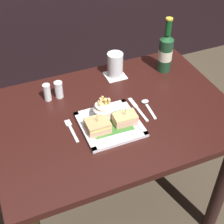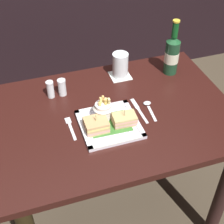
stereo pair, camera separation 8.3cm
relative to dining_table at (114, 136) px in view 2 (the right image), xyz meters
The scene contains 14 objects.
ground_plane 0.62m from the dining_table, ahead, with size 6.00×6.00×0.00m, color #423729.
dining_table is the anchor object (origin of this frame).
square_plate 0.18m from the dining_table, 123.73° to the right, with size 0.24×0.24×0.02m.
sandwich_half_left 0.23m from the dining_table, 141.57° to the right, with size 0.10×0.08×0.08m.
sandwich_half_right 0.20m from the dining_table, 80.49° to the right, with size 0.10×0.07×0.07m.
fries_cup 0.22m from the dining_table, 158.14° to the right, with size 0.09×0.09×0.11m.
beer_bottle 0.50m from the dining_table, 30.12° to the left, with size 0.07×0.07×0.28m.
drink_coaster 0.32m from the dining_table, 65.89° to the left, with size 0.10×0.10×0.00m, color silver.
water_glass 0.35m from the dining_table, 65.89° to the left, with size 0.08×0.08×0.12m.
fork 0.26m from the dining_table, behind, with size 0.02×0.14×0.00m.
knife 0.19m from the dining_table, ahead, with size 0.02×0.17×0.00m.
spoon 0.22m from the dining_table, ahead, with size 0.03×0.13×0.01m.
salt_shaker 0.37m from the dining_table, 140.37° to the left, with size 0.04×0.04×0.08m.
pepper_shaker 0.33m from the dining_table, 133.17° to the left, with size 0.04×0.04×0.08m.
Camera 2 is at (-0.35, -1.04, 1.73)m, focal length 53.30 mm.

